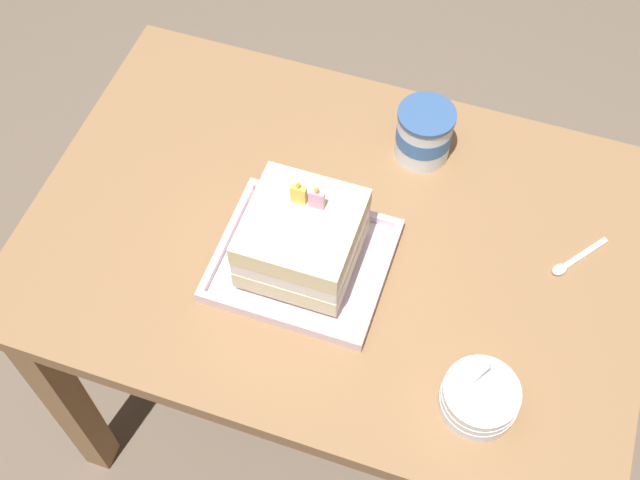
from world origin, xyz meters
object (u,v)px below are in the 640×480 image
object	(u,v)px
bowl_stack	(480,398)
ice_cream_tub	(424,133)
serving_spoon_near_tray	(568,264)
foil_tray	(303,261)
birthday_cake	(302,238)

from	to	relation	value
bowl_stack	ice_cream_tub	xyz separation A→B (m)	(-0.21, 0.45, 0.03)
ice_cream_tub	bowl_stack	bearing A→B (deg)	-65.16
bowl_stack	serving_spoon_near_tray	size ratio (longest dim) A/B	1.10
foil_tray	serving_spoon_near_tray	size ratio (longest dim) A/B	2.61
foil_tray	serving_spoon_near_tray	bearing A→B (deg)	18.35
bowl_stack	birthday_cake	bearing A→B (deg)	155.68
bowl_stack	ice_cream_tub	world-z (taller)	ice_cream_tub
birthday_cake	bowl_stack	xyz separation A→B (m)	(0.34, -0.15, -0.05)
ice_cream_tub	serving_spoon_near_tray	bearing A→B (deg)	-27.80
serving_spoon_near_tray	ice_cream_tub	bearing A→B (deg)	152.20
birthday_cake	bowl_stack	world-z (taller)	birthday_cake
foil_tray	serving_spoon_near_tray	distance (m)	0.45
ice_cream_tub	birthday_cake	bearing A→B (deg)	-113.19
birthday_cake	serving_spoon_near_tray	world-z (taller)	birthday_cake
bowl_stack	serving_spoon_near_tray	xyz separation A→B (m)	(0.09, 0.29, -0.02)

